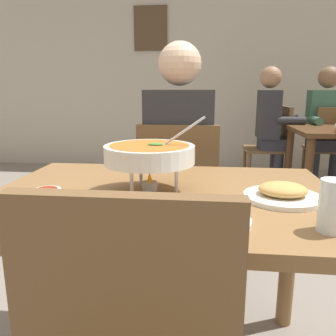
% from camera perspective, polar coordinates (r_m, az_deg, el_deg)
% --- Properties ---
extents(cafe_rear_partition, '(10.00, 0.10, 3.00)m').
position_cam_1_polar(cafe_rear_partition, '(4.78, 4.88, 18.11)').
color(cafe_rear_partition, '#BCB2A3').
rests_on(cafe_rear_partition, ground_plane).
extents(picture_frame_hung, '(0.44, 0.03, 0.56)m').
position_cam_1_polar(picture_frame_hung, '(4.82, -2.95, 22.46)').
color(picture_frame_hung, '#4C3823').
extents(dining_table_main, '(1.17, 0.83, 0.73)m').
position_cam_1_polar(dining_table_main, '(1.18, -0.81, -9.41)').
color(dining_table_main, brown).
rests_on(dining_table_main, ground_plane).
extents(chair_diner_main, '(0.44, 0.44, 0.90)m').
position_cam_1_polar(chair_diner_main, '(1.88, 1.85, -4.31)').
color(chair_diner_main, brown).
rests_on(chair_diner_main, ground_plane).
extents(diner_main, '(0.40, 0.45, 1.31)m').
position_cam_1_polar(diner_main, '(1.85, 1.99, 2.97)').
color(diner_main, '#2D2D38').
rests_on(diner_main, ground_plane).
extents(curry_bowl, '(0.33, 0.30, 0.26)m').
position_cam_1_polar(curry_bowl, '(1.12, -3.13, 2.28)').
color(curry_bowl, silver).
rests_on(curry_bowl, dining_table_main).
extents(rice_plate, '(0.24, 0.24, 0.06)m').
position_cam_1_polar(rice_plate, '(0.89, 6.19, -7.95)').
color(rice_plate, white).
rests_on(rice_plate, dining_table_main).
extents(appetizer_plate, '(0.24, 0.24, 0.06)m').
position_cam_1_polar(appetizer_plate, '(1.13, 18.74, -4.07)').
color(appetizer_plate, white).
rests_on(appetizer_plate, dining_table_main).
extents(sauce_dish, '(0.09, 0.09, 0.02)m').
position_cam_1_polar(sauce_dish, '(1.18, -19.74, -3.79)').
color(sauce_dish, white).
rests_on(sauce_dish, dining_table_main).
extents(napkin_folded, '(0.13, 0.09, 0.02)m').
position_cam_1_polar(napkin_folded, '(1.13, -25.18, -5.28)').
color(napkin_folded, white).
rests_on(napkin_folded, dining_table_main).
extents(spoon_utensil, '(0.02, 0.17, 0.01)m').
position_cam_1_polar(spoon_utensil, '(1.07, -25.15, -6.40)').
color(spoon_utensil, silver).
rests_on(spoon_utensil, dining_table_main).
extents(drink_glass, '(0.07, 0.07, 0.13)m').
position_cam_1_polar(drink_glass, '(0.91, 26.10, -6.19)').
color(drink_glass, silver).
rests_on(drink_glass, dining_table_main).
extents(chair_bg_middle, '(0.45, 0.45, 0.90)m').
position_cam_1_polar(chair_bg_middle, '(3.89, 17.46, 4.12)').
color(chair_bg_middle, brown).
rests_on(chair_bg_middle, ground_plane).
extents(chair_bg_right, '(0.44, 0.44, 0.90)m').
position_cam_1_polar(chair_bg_right, '(4.02, 25.87, 3.68)').
color(chair_bg_right, brown).
rests_on(chair_bg_right, ground_plane).
extents(patron_bg_middle, '(0.45, 0.40, 1.31)m').
position_cam_1_polar(patron_bg_middle, '(3.78, 17.06, 7.52)').
color(patron_bg_middle, '#2D2D38').
rests_on(patron_bg_middle, ground_plane).
extents(patron_bg_right, '(0.40, 0.45, 1.31)m').
position_cam_1_polar(patron_bg_right, '(3.97, 25.08, 7.11)').
color(patron_bg_right, '#2D2D38').
rests_on(patron_bg_right, ground_plane).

